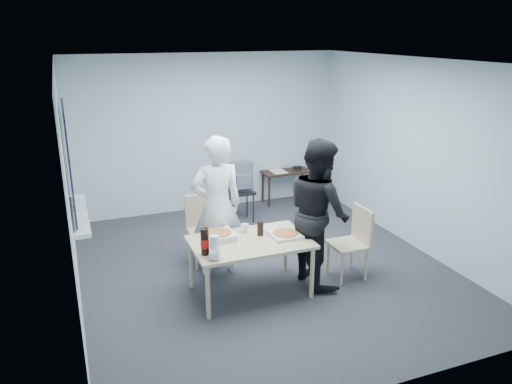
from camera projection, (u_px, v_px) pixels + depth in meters
name	position (u px, v px, depth m)	size (l,w,h in m)	color
room	(71.00, 169.00, 5.63)	(5.00, 5.00, 5.00)	#2C2C30
dining_table	(250.00, 246.00, 5.68)	(1.35, 0.85, 0.66)	beige
chair_far	(203.00, 224.00, 6.54)	(0.42, 0.42, 0.89)	beige
chair_right	(354.00, 238.00, 6.11)	(0.42, 0.42, 0.89)	beige
person_white	(217.00, 207.00, 6.07)	(0.65, 0.42, 1.77)	white
person_black	(319.00, 212.00, 5.89)	(0.86, 0.47, 1.77)	black
side_table	(286.00, 175.00, 8.81)	(0.86, 0.38, 0.57)	black
stool	(241.00, 197.00, 7.93)	(0.37, 0.37, 0.52)	black
backpack	(242.00, 177.00, 7.81)	(0.33, 0.24, 0.47)	#575C64
pizza_box_a	(219.00, 235.00, 5.71)	(0.33, 0.33, 0.08)	silver
pizza_box_b	(285.00, 234.00, 5.78)	(0.34, 0.34, 0.05)	silver
mug_a	(215.00, 255.00, 5.18)	(0.12, 0.12, 0.10)	white
mug_b	(245.00, 228.00, 5.91)	(0.10, 0.10, 0.09)	white
cola_glass	(260.00, 228.00, 5.80)	(0.08, 0.08, 0.17)	black
soda_bottle	(205.00, 242.00, 5.28)	(0.09, 0.09, 0.29)	black
plastic_cups	(214.00, 245.00, 5.27)	(0.09, 0.09, 0.22)	silver
rubber_band	(285.00, 248.00, 5.48)	(0.05, 0.05, 0.00)	red
papers	(278.00, 171.00, 8.75)	(0.25, 0.34, 0.01)	white
black_box	(297.00, 168.00, 8.87)	(0.13, 0.10, 0.06)	black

